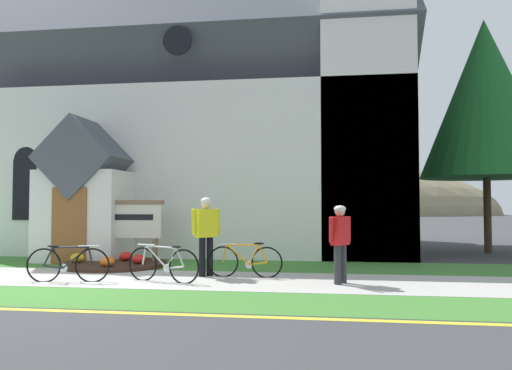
{
  "coord_description": "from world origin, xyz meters",
  "views": [
    {
      "loc": [
        5.07,
        -8.64,
        1.62
      ],
      "look_at": [
        3.5,
        2.85,
        2.1
      ],
      "focal_mm": 33.8,
      "sensor_mm": 36.0,
      "label": 1
    }
  ],
  "objects_px": {
    "church_sign": "(124,221)",
    "roadside_conifer": "(485,98)",
    "cyclist_in_white_jersey": "(340,238)",
    "bicycle_red": "(68,264)",
    "cyclist_in_green_jersey": "(206,229)",
    "bicycle_white": "(245,261)",
    "bicycle_green": "(163,264)"
  },
  "relations": [
    {
      "from": "church_sign",
      "to": "roadside_conifer",
      "type": "bearing_deg",
      "value": 22.53
    },
    {
      "from": "cyclist_in_white_jersey",
      "to": "roadside_conifer",
      "type": "relative_size",
      "value": 0.2
    },
    {
      "from": "bicycle_red",
      "to": "cyclist_in_green_jersey",
      "type": "distance_m",
      "value": 3.01
    },
    {
      "from": "church_sign",
      "to": "bicycle_white",
      "type": "distance_m",
      "value": 4.27
    },
    {
      "from": "bicycle_green",
      "to": "cyclist_in_white_jersey",
      "type": "distance_m",
      "value": 3.73
    },
    {
      "from": "church_sign",
      "to": "cyclist_in_green_jersey",
      "type": "relative_size",
      "value": 1.27
    },
    {
      "from": "roadside_conifer",
      "to": "bicycle_red",
      "type": "bearing_deg",
      "value": -144.63
    },
    {
      "from": "bicycle_white",
      "to": "cyclist_in_white_jersey",
      "type": "distance_m",
      "value": 2.25
    },
    {
      "from": "roadside_conifer",
      "to": "cyclist_in_green_jersey",
      "type": "bearing_deg",
      "value": -141.35
    },
    {
      "from": "church_sign",
      "to": "cyclist_in_white_jersey",
      "type": "bearing_deg",
      "value": -24.4
    },
    {
      "from": "cyclist_in_white_jersey",
      "to": "bicycle_green",
      "type": "bearing_deg",
      "value": -176.26
    },
    {
      "from": "church_sign",
      "to": "cyclist_in_green_jersey",
      "type": "bearing_deg",
      "value": -35.13
    },
    {
      "from": "bicycle_green",
      "to": "cyclist_in_green_jersey",
      "type": "height_order",
      "value": "cyclist_in_green_jersey"
    },
    {
      "from": "church_sign",
      "to": "bicycle_white",
      "type": "height_order",
      "value": "church_sign"
    },
    {
      "from": "bicycle_white",
      "to": "church_sign",
      "type": "bearing_deg",
      "value": 152.07
    },
    {
      "from": "church_sign",
      "to": "cyclist_in_green_jersey",
      "type": "xyz_separation_m",
      "value": [
        2.81,
        -1.98,
        -0.11
      ]
    },
    {
      "from": "bicycle_white",
      "to": "roadside_conifer",
      "type": "height_order",
      "value": "roadside_conifer"
    },
    {
      "from": "bicycle_green",
      "to": "bicycle_white",
      "type": "relative_size",
      "value": 1.0
    },
    {
      "from": "cyclist_in_white_jersey",
      "to": "cyclist_in_green_jersey",
      "type": "bearing_deg",
      "value": 167.74
    },
    {
      "from": "cyclist_in_green_jersey",
      "to": "bicycle_red",
      "type": "bearing_deg",
      "value": -156.38
    },
    {
      "from": "bicycle_red",
      "to": "cyclist_in_green_jersey",
      "type": "height_order",
      "value": "cyclist_in_green_jersey"
    },
    {
      "from": "bicycle_red",
      "to": "cyclist_in_white_jersey",
      "type": "distance_m",
      "value": 5.71
    },
    {
      "from": "cyclist_in_white_jersey",
      "to": "cyclist_in_green_jersey",
      "type": "xyz_separation_m",
      "value": [
        -2.97,
        0.65,
        0.13
      ]
    },
    {
      "from": "bicycle_red",
      "to": "bicycle_white",
      "type": "relative_size",
      "value": 1.02
    },
    {
      "from": "bicycle_red",
      "to": "church_sign",
      "type": "bearing_deg",
      "value": 92.26
    },
    {
      "from": "bicycle_red",
      "to": "bicycle_green",
      "type": "bearing_deg",
      "value": 8.26
    },
    {
      "from": "church_sign",
      "to": "cyclist_in_white_jersey",
      "type": "relative_size",
      "value": 1.41
    },
    {
      "from": "cyclist_in_green_jersey",
      "to": "roadside_conifer",
      "type": "relative_size",
      "value": 0.22
    },
    {
      "from": "cyclist_in_green_jersey",
      "to": "roadside_conifer",
      "type": "height_order",
      "value": "roadside_conifer"
    },
    {
      "from": "church_sign",
      "to": "bicycle_red",
      "type": "relative_size",
      "value": 1.31
    },
    {
      "from": "church_sign",
      "to": "bicycle_green",
      "type": "height_order",
      "value": "church_sign"
    },
    {
      "from": "cyclist_in_white_jersey",
      "to": "roadside_conifer",
      "type": "xyz_separation_m",
      "value": [
        5.19,
        7.18,
        4.34
      ]
    }
  ]
}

